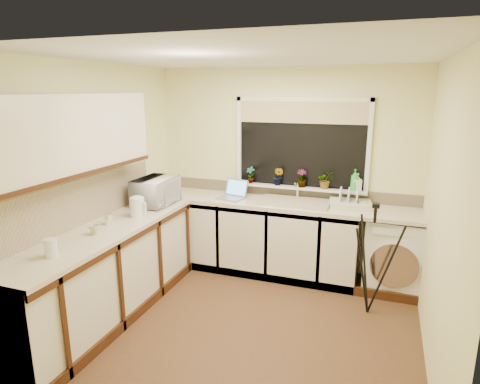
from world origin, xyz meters
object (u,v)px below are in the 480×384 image
at_px(kettle, 137,207).
at_px(tripod, 371,260).
at_px(dish_rack, 350,204).
at_px(laptop, 233,193).
at_px(cup_back, 363,204).
at_px(plant_a, 250,175).
at_px(soap_bottle_green, 355,180).
at_px(plant_d, 325,180).
at_px(glass_jug, 51,248).
at_px(soap_bottle_clear, 357,182).
at_px(washing_machine, 394,254).
at_px(plant_b, 278,176).
at_px(microwave, 156,191).
at_px(steel_jar, 108,219).
at_px(plant_c, 301,178).
at_px(cup_left, 95,230).

xyz_separation_m(kettle, tripod, (2.33, 0.45, -0.43)).
bearing_deg(tripod, dish_rack, 114.88).
distance_m(laptop, cup_back, 1.52).
bearing_deg(plant_a, soap_bottle_green, 1.13).
bearing_deg(dish_rack, plant_d, 142.16).
height_order(laptop, glass_jug, laptop).
relative_size(kettle, cup_back, 1.70).
bearing_deg(laptop, soap_bottle_clear, 22.55).
height_order(plant_a, cup_back, plant_a).
bearing_deg(laptop, dish_rack, 15.35).
distance_m(washing_machine, dish_rack, 0.72).
height_order(laptop, plant_a, plant_a).
bearing_deg(plant_b, soap_bottle_green, 1.29).
bearing_deg(dish_rack, microwave, -172.16).
height_order(washing_machine, laptop, laptop).
relative_size(steel_jar, plant_c, 0.52).
bearing_deg(soap_bottle_clear, dish_rack, -104.89).
distance_m(washing_machine, glass_jug, 3.47).
height_order(plant_b, plant_c, plant_b).
bearing_deg(tripod, cup_back, 104.33).
relative_size(steel_jar, cup_back, 0.97).
bearing_deg(cup_left, kettle, 84.08).
xyz_separation_m(kettle, plant_d, (1.74, 1.27, 0.16)).
distance_m(tripod, steel_jar, 2.60).
relative_size(microwave, cup_back, 4.78).
bearing_deg(microwave, plant_c, -63.56).
xyz_separation_m(washing_machine, plant_b, (-1.38, 0.17, 0.74)).
xyz_separation_m(plant_c, cup_back, (0.73, -0.16, -0.21)).
xyz_separation_m(dish_rack, soap_bottle_clear, (0.05, 0.18, 0.22)).
bearing_deg(kettle, soap_bottle_clear, 31.32).
bearing_deg(plant_b, microwave, -148.24).
bearing_deg(soap_bottle_green, glass_jug, -131.36).
bearing_deg(plant_b, tripod, -34.64).
bearing_deg(kettle, microwave, 97.57).
bearing_deg(cup_left, dish_rack, 38.69).
distance_m(plant_a, soap_bottle_green, 1.25).
xyz_separation_m(kettle, dish_rack, (2.06, 1.10, -0.06)).
xyz_separation_m(washing_machine, soap_bottle_green, (-0.49, 0.19, 0.76)).
bearing_deg(washing_machine, laptop, -174.29).
xyz_separation_m(tripod, cup_left, (-2.40, -1.05, 0.37)).
bearing_deg(kettle, soap_bottle_green, 31.53).
distance_m(glass_jug, soap_bottle_clear, 3.24).
relative_size(plant_d, soap_bottle_clear, 1.01).
height_order(washing_machine, glass_jug, glass_jug).
bearing_deg(cup_left, laptop, 65.91).
relative_size(glass_jug, steel_jar, 1.31).
xyz_separation_m(washing_machine, plant_c, (-1.10, 0.17, 0.74)).
bearing_deg(plant_c, glass_jug, -122.21).
height_order(tripod, soap_bottle_clear, soap_bottle_clear).
bearing_deg(soap_bottle_green, plant_a, -178.87).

